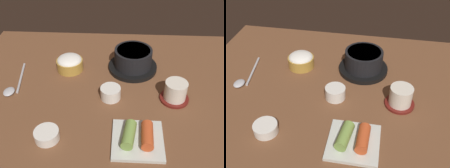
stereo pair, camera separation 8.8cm
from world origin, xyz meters
TOP-DOWN VIEW (x-y plane):
  - dining_table at (0.00, 0.00)cm, footprint 100.00×76.00cm
  - stone_pot at (8.96, 11.35)cm, footprint 17.78×17.78cm
  - rice_bowl at (-14.07, 9.80)cm, footprint 9.60×9.60cm
  - tea_cup_with_saucer at (22.19, -5.11)cm, footprint 9.30×9.30cm
  - banchan_cup_center at (1.70, -5.30)cm, footprint 6.54×6.54cm
  - kimchi_plate at (10.06, -22.96)cm, footprint 13.97×13.97cm
  - side_bowl_near at (-14.74, -23.20)cm, footprint 6.87×6.87cm
  - spoon at (-31.49, -2.11)cm, footprint 4.88×18.94cm

SIDE VIEW (x-z plane):
  - dining_table at x=0.00cm, z-range 0.00..2.00cm
  - spoon at x=-31.49cm, z-range 1.94..3.29cm
  - kimchi_plate at x=10.06cm, z-range 1.39..5.67cm
  - side_bowl_near at x=-14.74cm, z-range 2.12..5.00cm
  - banchan_cup_center at x=1.70cm, z-range 2.13..6.09cm
  - rice_bowl at x=-14.07cm, z-range 1.99..7.69cm
  - tea_cup_with_saucer at x=22.19cm, z-range 1.89..8.63cm
  - stone_pot at x=8.96cm, z-range 1.81..9.92cm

